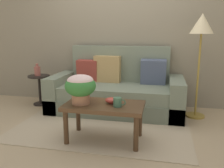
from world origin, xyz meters
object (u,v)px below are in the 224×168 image
object	(u,v)px
potted_plant	(80,86)
floor_lamp	(201,32)
couch	(117,91)
coffee_mug	(118,102)
coffee_table	(104,109)
snack_bowl	(111,100)
table_vase	(37,71)
side_table	(39,84)

from	to	relation	value
potted_plant	floor_lamp	bearing A→B (deg)	38.79
couch	potted_plant	world-z (taller)	couch
potted_plant	coffee_mug	world-z (taller)	potted_plant
coffee_table	snack_bowl	xyz separation A→B (m)	(0.07, 0.04, 0.10)
coffee_mug	snack_bowl	bearing A→B (deg)	133.48
potted_plant	table_vase	bearing A→B (deg)	135.60
floor_lamp	coffee_table	bearing A→B (deg)	-136.68
potted_plant	snack_bowl	xyz separation A→B (m)	(0.34, 0.09, -0.17)
couch	snack_bowl	bearing A→B (deg)	-82.12
coffee_mug	table_vase	size ratio (longest dim) A/B	0.67
couch	floor_lamp	world-z (taller)	floor_lamp
side_table	potted_plant	bearing A→B (deg)	-45.04
couch	potted_plant	xyz separation A→B (m)	(-0.19, -1.20, 0.35)
floor_lamp	snack_bowl	distance (m)	1.71
floor_lamp	potted_plant	size ratio (longest dim) A/B	4.29
floor_lamp	table_vase	xyz separation A→B (m)	(-2.65, 0.05, -0.66)
coffee_table	side_table	distance (m)	1.87
coffee_mug	table_vase	distance (m)	2.06
floor_lamp	table_vase	size ratio (longest dim) A/B	7.30
couch	coffee_mug	bearing A→B (deg)	-78.22
coffee_table	coffee_mug	world-z (taller)	coffee_mug
potted_plant	coffee_table	bearing A→B (deg)	11.11
couch	snack_bowl	world-z (taller)	couch
floor_lamp	snack_bowl	bearing A→B (deg)	-135.80
coffee_table	table_vase	distance (m)	1.89
side_table	coffee_mug	world-z (taller)	coffee_mug
couch	floor_lamp	size ratio (longest dim) A/B	1.38
potted_plant	snack_bowl	bearing A→B (deg)	14.80
coffee_mug	snack_bowl	size ratio (longest dim) A/B	1.03
potted_plant	table_vase	world-z (taller)	potted_plant
couch	potted_plant	distance (m)	1.26
side_table	potted_plant	distance (m)	1.74
potted_plant	coffee_mug	bearing A→B (deg)	-2.02
potted_plant	snack_bowl	world-z (taller)	potted_plant
snack_bowl	table_vase	world-z (taller)	table_vase
potted_plant	coffee_mug	size ratio (longest dim) A/B	2.52
snack_bowl	side_table	bearing A→B (deg)	144.09
side_table	coffee_mug	distance (m)	2.06
table_vase	couch	bearing A→B (deg)	0.20
coffee_table	potted_plant	bearing A→B (deg)	-168.89
snack_bowl	coffee_mug	bearing A→B (deg)	-46.52
side_table	potted_plant	size ratio (longest dim) A/B	1.49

